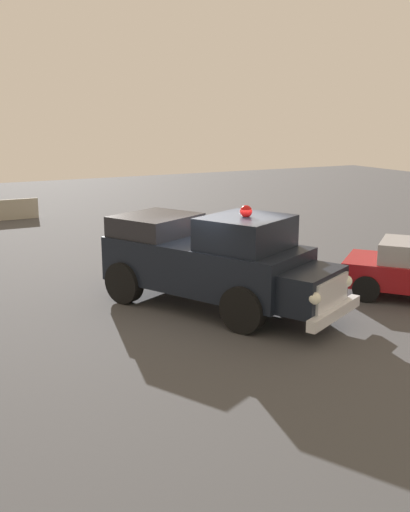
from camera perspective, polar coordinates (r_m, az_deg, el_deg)
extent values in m
plane|color=#424244|center=(14.52, 1.68, -5.08)|extent=(60.00, 60.00, 0.00)
cylinder|color=black|center=(14.55, 7.92, -3.01)|extent=(0.75, 1.07, 1.04)
cylinder|color=black|center=(12.90, 3.65, -5.08)|extent=(0.75, 1.07, 1.04)
cylinder|color=black|center=(16.43, -2.85, -0.98)|extent=(0.75, 1.07, 1.04)
cylinder|color=black|center=(14.99, -7.68, -2.51)|extent=(0.75, 1.07, 1.04)
cube|color=black|center=(14.49, 0.00, -0.77)|extent=(4.06, 5.32, 1.10)
cube|color=black|center=(13.10, 10.11, -3.14)|extent=(1.98, 1.59, 0.84)
cube|color=black|center=(13.66, 3.89, 2.18)|extent=(2.46, 2.37, 0.76)
cube|color=#232328|center=(15.28, -4.69, 2.81)|extent=(2.51, 2.39, 0.60)
cube|color=silver|center=(12.92, 11.90, -3.46)|extent=(1.34, 0.75, 0.64)
cube|color=silver|center=(13.01, 12.21, -5.30)|extent=(2.10, 1.17, 0.24)
sphere|color=white|center=(13.59, 13.29, -2.34)|extent=(0.35, 0.35, 0.26)
sphere|color=white|center=(12.22, 10.38, -3.98)|extent=(0.35, 0.35, 0.26)
sphere|color=red|center=(13.57, 3.93, 4.25)|extent=(0.38, 0.38, 0.28)
cylinder|color=black|center=(17.09, 15.90, -1.54)|extent=(0.63, 0.69, 0.68)
cylinder|color=black|center=(15.52, 15.10, -3.00)|extent=(0.63, 0.69, 0.68)
cylinder|color=#B7BABF|center=(18.46, 3.97, -0.33)|extent=(0.04, 0.04, 0.44)
cylinder|color=#B7BABF|center=(18.53, 2.63, -0.26)|extent=(0.04, 0.04, 0.44)
cylinder|color=#B7BABF|center=(18.88, 4.19, -0.02)|extent=(0.04, 0.04, 0.44)
cylinder|color=#B7BABF|center=(18.95, 2.87, 0.05)|extent=(0.04, 0.04, 0.44)
cube|color=#1E7F38|center=(18.65, 3.43, 0.56)|extent=(0.68, 0.68, 0.04)
cube|color=#1E7F38|center=(18.82, 3.56, 1.57)|extent=(0.39, 0.34, 0.56)
cube|color=#B7BABF|center=(18.58, 4.16, 1.02)|extent=(0.31, 0.36, 0.03)
cube|color=#B7BABF|center=(18.65, 2.71, 1.09)|extent=(0.31, 0.36, 0.03)
cylinder|color=#383842|center=(18.43, 3.58, -0.33)|extent=(0.18, 0.18, 0.45)
cylinder|color=#383842|center=(18.46, 2.97, -0.30)|extent=(0.18, 0.18, 0.45)
cube|color=#383842|center=(18.52, 3.68, 0.64)|extent=(0.40, 0.43, 0.13)
cube|color=#383842|center=(18.55, 3.07, 0.67)|extent=(0.40, 0.43, 0.13)
cube|color=gold|center=(18.66, 3.49, 1.68)|extent=(0.45, 0.43, 0.54)
sphere|color=beige|center=(18.57, 3.49, 2.79)|extent=(0.31, 0.31, 0.22)
cube|color=orange|center=(17.79, -3.59, -1.53)|extent=(0.40, 0.40, 0.04)
cone|color=orange|center=(17.71, -3.60, -0.54)|extent=(0.32, 0.32, 0.60)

